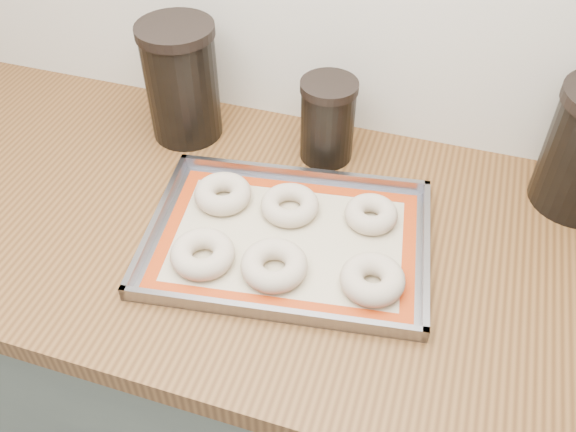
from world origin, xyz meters
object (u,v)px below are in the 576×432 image
(bagel_front_left, at_px, (203,254))
(bagel_back_left, at_px, (223,194))
(bagel_back_right, at_px, (371,214))
(canister_left, at_px, (182,82))
(canister_mid, at_px, (327,120))
(bagel_front_right, at_px, (372,279))
(bagel_back_mid, at_px, (290,205))
(bagel_front_mid, at_px, (274,265))
(baking_tray, at_px, (288,239))

(bagel_front_left, height_order, bagel_back_left, same)
(bagel_back_left, relative_size, bagel_back_right, 1.11)
(canister_left, relative_size, canister_mid, 1.43)
(bagel_front_right, xyz_separation_m, bagel_back_left, (-0.29, 0.11, -0.00))
(bagel_front_right, distance_m, bagel_back_mid, 0.21)
(bagel_front_left, xyz_separation_m, bagel_front_mid, (0.12, 0.01, 0.00))
(bagel_front_right, distance_m, bagel_back_right, 0.15)
(bagel_front_mid, bearing_deg, bagel_front_right, 6.75)
(bagel_back_right, bearing_deg, bagel_front_mid, -126.78)
(bagel_back_left, bearing_deg, bagel_back_right, 6.54)
(baking_tray, height_order, bagel_front_right, bagel_front_right)
(bagel_front_right, relative_size, bagel_back_right, 1.11)
(bagel_front_right, distance_m, canister_mid, 0.34)
(canister_left, xyz_separation_m, canister_mid, (0.29, 0.01, -0.03))
(bagel_front_left, relative_size, bagel_back_right, 1.14)
(bagel_back_left, relative_size, bagel_back_mid, 0.99)
(bagel_front_mid, relative_size, bagel_back_right, 1.17)
(bagel_front_mid, distance_m, canister_mid, 0.32)
(bagel_front_left, relative_size, bagel_front_mid, 0.98)
(bagel_front_mid, height_order, bagel_front_right, bagel_front_right)
(bagel_front_right, bearing_deg, bagel_back_mid, 144.42)
(baking_tray, height_order, bagel_back_mid, bagel_back_mid)
(bagel_back_left, bearing_deg, bagel_front_right, -21.17)
(bagel_front_right, height_order, canister_left, canister_left)
(canister_mid, bearing_deg, bagel_front_right, -62.86)
(bagel_back_right, distance_m, canister_mid, 0.21)
(bagel_back_left, xyz_separation_m, bagel_back_right, (0.26, 0.03, -0.00))
(bagel_back_mid, xyz_separation_m, bagel_back_right, (0.14, 0.02, 0.00))
(bagel_back_mid, height_order, canister_left, canister_left)
(baking_tray, distance_m, bagel_front_left, 0.14)
(bagel_back_mid, relative_size, canister_left, 0.44)
(bagel_front_mid, bearing_deg, baking_tray, 90.80)
(baking_tray, relative_size, bagel_back_left, 5.01)
(bagel_front_mid, xyz_separation_m, canister_mid, (-0.00, 0.32, 0.06))
(bagel_front_left, xyz_separation_m, bagel_back_mid, (0.10, 0.15, -0.00))
(bagel_back_left, xyz_separation_m, canister_left, (-0.15, 0.18, 0.09))
(bagel_front_left, xyz_separation_m, bagel_back_right, (0.24, 0.17, -0.00))
(bagel_front_right, relative_size, bagel_back_left, 1.00)
(canister_left, height_order, canister_mid, canister_left)
(bagel_front_left, xyz_separation_m, bagel_back_left, (-0.02, 0.14, 0.00))
(bagel_front_left, relative_size, canister_left, 0.45)
(bagel_front_left, bearing_deg, canister_left, 118.23)
(canister_left, bearing_deg, bagel_back_left, -50.05)
(bagel_front_left, bearing_deg, bagel_back_left, 99.19)
(bagel_front_right, bearing_deg, canister_mid, 117.14)
(baking_tray, relative_size, bagel_back_mid, 4.97)
(bagel_front_left, bearing_deg, canister_mid, 70.99)
(bagel_front_mid, relative_size, bagel_front_right, 1.05)
(bagel_back_mid, relative_size, bagel_back_right, 1.12)
(bagel_front_right, height_order, bagel_back_mid, bagel_front_right)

